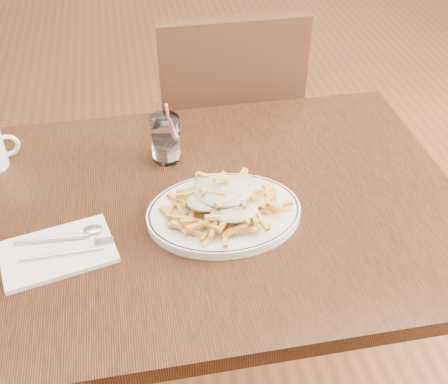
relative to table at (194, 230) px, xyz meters
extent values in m
cube|color=black|center=(0.00, 0.00, 0.06)|extent=(1.20, 0.80, 0.04)
cylinder|color=black|center=(0.55, 0.35, -0.32)|extent=(0.05, 0.05, 0.71)
cube|color=black|center=(0.20, 0.72, -0.22)|extent=(0.44, 0.44, 0.04)
cube|color=black|center=(0.20, 0.52, 0.04)|extent=(0.44, 0.04, 0.48)
cylinder|color=black|center=(0.39, 0.91, -0.46)|extent=(0.04, 0.04, 0.43)
cylinder|color=black|center=(0.01, 0.91, -0.46)|extent=(0.04, 0.04, 0.43)
cylinder|color=black|center=(0.39, 0.53, -0.46)|extent=(0.04, 0.04, 0.43)
cylinder|color=black|center=(0.01, 0.53, -0.46)|extent=(0.04, 0.04, 0.43)
torus|color=black|center=(0.06, -0.05, 0.10)|extent=(0.32, 0.32, 0.01)
ellipsoid|color=beige|center=(0.06, -0.05, 0.15)|extent=(0.19, 0.16, 0.03)
cube|color=white|center=(-0.29, -0.10, 0.08)|extent=(0.24, 0.19, 0.01)
cylinder|color=white|center=(-0.04, 0.18, 0.14)|extent=(0.07, 0.07, 0.11)
cylinder|color=white|center=(-0.04, 0.18, 0.11)|extent=(0.06, 0.06, 0.05)
cylinder|color=#F75E8C|center=(-0.02, 0.19, 0.16)|extent=(0.02, 0.04, 0.15)
torus|color=white|center=(-0.41, 0.24, 0.13)|extent=(0.06, 0.02, 0.06)
camera|label=1|loc=(-0.11, -0.93, 0.89)|focal=45.00mm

